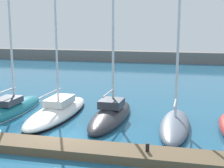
{
  "coord_description": "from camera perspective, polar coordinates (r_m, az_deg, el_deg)",
  "views": [
    {
      "loc": [
        7.13,
        -17.96,
        7.01
      ],
      "look_at": [
        2.1,
        3.41,
        2.83
      ],
      "focal_mm": 52.48,
      "sensor_mm": 36.0,
      "label": 1
    }
  ],
  "objects": [
    {
      "name": "sailboat_charcoal_fifth",
      "position": [
        23.86,
        -0.21,
        -5.29
      ],
      "size": [
        2.49,
        8.38,
        13.85
      ],
      "rotation": [
        0.0,
        0.0,
        1.54
      ],
      "color": "#2D2D33",
      "rests_on": "ground_plane"
    },
    {
      "name": "sailboat_slate_sixth",
      "position": [
        22.22,
        10.89,
        -6.79
      ],
      "size": [
        1.97,
        7.53,
        13.08
      ],
      "rotation": [
        0.0,
        0.0,
        1.56
      ],
      "color": "slate",
      "rests_on": "ground_plane"
    },
    {
      "name": "dock_pier",
      "position": [
        18.63,
        -10.43,
        -10.73
      ],
      "size": [
        34.98,
        1.91,
        0.47
      ],
      "primitive_type": "cube",
      "color": "brown",
      "rests_on": "ground_plane"
    },
    {
      "name": "dock_bollard",
      "position": [
        17.14,
        6.19,
        -10.92
      ],
      "size": [
        0.2,
        0.2,
        0.44
      ],
      "primitive_type": "cylinder",
      "color": "black",
      "rests_on": "dock_pier"
    },
    {
      "name": "sailboat_white_fourth",
      "position": [
        25.11,
        -9.49,
        -4.56
      ],
      "size": [
        2.93,
        9.64,
        17.49
      ],
      "rotation": [
        0.0,
        0.0,
        1.54
      ],
      "color": "white",
      "rests_on": "ground_plane"
    },
    {
      "name": "sailboat_teal_third",
      "position": [
        26.89,
        -17.17,
        -4.01
      ],
      "size": [
        2.36,
        8.93,
        15.27
      ],
      "rotation": [
        0.0,
        0.0,
        1.56
      ],
      "color": "#19707F",
      "rests_on": "ground_plane"
    },
    {
      "name": "breakwater_seawall",
      "position": [
        59.02,
        6.25,
        4.8
      ],
      "size": [
        108.0,
        2.65,
        1.88
      ],
      "primitive_type": "cube",
      "color": "slate",
      "rests_on": "ground_plane"
    },
    {
      "name": "ground_plane",
      "position": [
        20.55,
        -8.0,
        -9.28
      ],
      "size": [
        120.0,
        120.0,
        0.0
      ],
      "primitive_type": "plane",
      "color": "#236084"
    }
  ]
}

